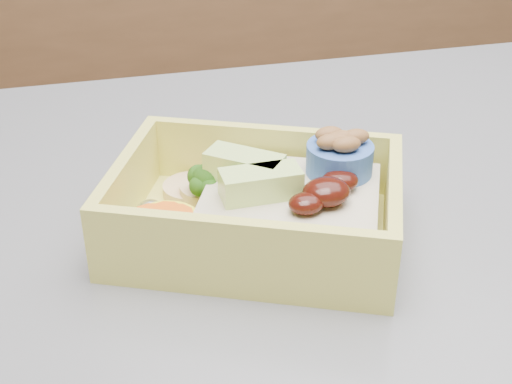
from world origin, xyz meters
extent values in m
cube|color=brown|center=(0.00, 1.20, 0.45)|extent=(3.20, 0.60, 0.90)
cube|color=#DED75B|center=(0.01, 0.02, 0.92)|extent=(0.21, 0.18, 0.01)
cube|color=#DED75B|center=(0.03, 0.08, 0.95)|extent=(0.16, 0.08, 0.04)
cube|color=#DED75B|center=(-0.01, -0.03, 0.95)|extent=(0.16, 0.08, 0.04)
cube|color=#DED75B|center=(0.08, -0.01, 0.95)|extent=(0.05, 0.10, 0.04)
cube|color=#DED75B|center=(-0.07, 0.06, 0.95)|extent=(0.05, 0.10, 0.04)
cube|color=#9D8D6E|center=(0.03, 0.02, 0.94)|extent=(0.13, 0.13, 0.03)
ellipsoid|color=black|center=(0.05, 0.00, 0.96)|extent=(0.04, 0.03, 0.02)
ellipsoid|color=black|center=(0.06, 0.01, 0.96)|extent=(0.03, 0.03, 0.01)
ellipsoid|color=black|center=(0.03, -0.01, 0.96)|extent=(0.03, 0.02, 0.01)
cube|color=#C5E97A|center=(0.01, 0.02, 0.96)|extent=(0.05, 0.02, 0.02)
cube|color=#C5E97A|center=(0.01, 0.04, 0.96)|extent=(0.05, 0.05, 0.02)
cylinder|color=#5D9550|center=(-0.02, 0.05, 0.94)|extent=(0.01, 0.01, 0.02)
sphere|color=#255313|center=(-0.02, 0.05, 0.95)|extent=(0.02, 0.02, 0.02)
sphere|color=#255313|center=(-0.01, 0.05, 0.95)|extent=(0.02, 0.02, 0.02)
sphere|color=#255313|center=(-0.02, 0.06, 0.95)|extent=(0.02, 0.02, 0.02)
sphere|color=#255313|center=(-0.02, 0.04, 0.95)|extent=(0.01, 0.01, 0.01)
sphere|color=#255313|center=(-0.02, 0.05, 0.95)|extent=(0.01, 0.01, 0.01)
sphere|color=#255313|center=(-0.01, 0.06, 0.95)|extent=(0.01, 0.01, 0.01)
cylinder|color=#FFF628|center=(-0.05, 0.02, 0.94)|extent=(0.04, 0.04, 0.02)
cylinder|color=orange|center=(-0.05, 0.02, 0.95)|extent=(0.02, 0.02, 0.00)
cylinder|color=orange|center=(-0.06, 0.02, 0.95)|extent=(0.02, 0.02, 0.00)
cylinder|color=orange|center=(-0.04, 0.01, 0.95)|extent=(0.02, 0.02, 0.00)
cylinder|color=tan|center=(-0.02, 0.07, 0.93)|extent=(0.04, 0.04, 0.01)
cylinder|color=tan|center=(-0.01, 0.06, 0.94)|extent=(0.04, 0.04, 0.01)
ellipsoid|color=silver|center=(0.01, 0.07, 0.94)|extent=(0.02, 0.02, 0.02)
ellipsoid|color=silver|center=(-0.05, 0.04, 0.94)|extent=(0.02, 0.02, 0.02)
cylinder|color=#345BB2|center=(0.07, 0.03, 0.96)|extent=(0.04, 0.04, 0.02)
ellipsoid|color=brown|center=(0.07, 0.03, 0.98)|extent=(0.02, 0.02, 0.01)
ellipsoid|color=brown|center=(0.07, 0.03, 0.98)|extent=(0.02, 0.02, 0.01)
ellipsoid|color=brown|center=(0.06, 0.04, 0.98)|extent=(0.02, 0.02, 0.01)
ellipsoid|color=brown|center=(0.07, 0.02, 0.98)|extent=(0.02, 0.02, 0.01)
ellipsoid|color=brown|center=(0.06, 0.03, 0.98)|extent=(0.02, 0.02, 0.01)
camera|label=1|loc=(-0.08, -0.34, 1.17)|focal=50.00mm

